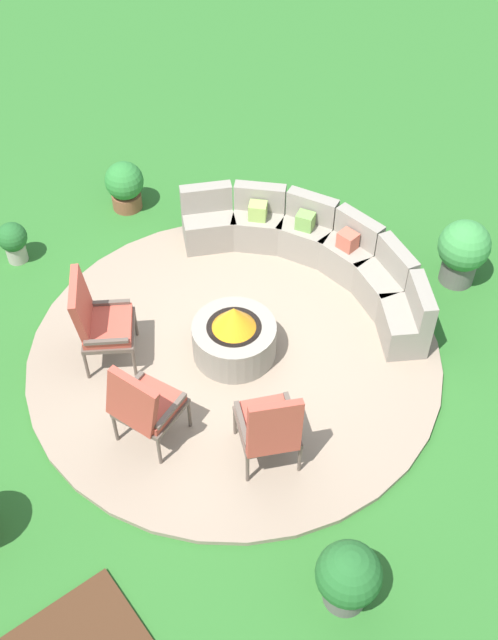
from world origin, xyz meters
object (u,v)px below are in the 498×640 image
curved_stone_bench (316,253)px  potted_plant_2 (463,250)px  lounge_chair_front_right (143,405)px  potted_plant_0 (348,577)px  fire_pit (234,336)px  lounge_chair_front_left (98,320)px  lounge_chair_back_left (270,426)px  potted_plant_4 (13,241)px  potted_plant_3 (125,185)px

curved_stone_bench → potted_plant_2: bearing=50.3°
lounge_chair_front_right → potted_plant_2: 4.22m
curved_stone_bench → lounge_chair_front_right: bearing=-74.0°
potted_plant_0 → curved_stone_bench: bearing=142.9°
fire_pit → potted_plant_2: potted_plant_2 is taller
lounge_chair_front_right → potted_plant_2: size_ratio=1.32×
lounge_chair_front_left → lounge_chair_back_left: 2.21m
potted_plant_0 → potted_plant_4: bearing=-176.9°
lounge_chair_back_left → potted_plant_3: bearing=101.5°
lounge_chair_front_left → potted_plant_4: size_ratio=2.13×
potted_plant_3 → curved_stone_bench: bearing=23.7°
potted_plant_4 → potted_plant_3: bearing=92.3°
lounge_chair_back_left → potted_plant_4: bearing=123.2°
potted_plant_0 → potted_plant_4: potted_plant_0 is taller
potted_plant_2 → potted_plant_3: bearing=-146.2°
fire_pit → potted_plant_0: bearing=-17.7°
fire_pit → curved_stone_bench: size_ratio=0.27×
lounge_chair_front_left → potted_plant_4: 2.11m
potted_plant_0 → potted_plant_2: 4.30m
potted_plant_0 → lounge_chair_front_right: bearing=-168.7°
potted_plant_4 → lounge_chair_front_left: bearing=1.0°
fire_pit → potted_plant_2: bearing=77.1°
potted_plant_3 → potted_plant_2: bearing=33.8°
fire_pit → lounge_chair_front_right: (0.39, -1.36, 0.29)m
lounge_chair_front_right → potted_plant_3: bearing=130.3°
lounge_chair_front_left → curved_stone_bench: bearing=115.0°
lounge_chair_front_left → potted_plant_4: lounge_chair_front_left is taller
potted_plant_4 → lounge_chair_back_left: bearing=8.7°
fire_pit → lounge_chair_front_left: (-0.82, -1.16, 0.31)m
lounge_chair_back_left → potted_plant_0: lounge_chair_back_left is taller
potted_plant_2 → potted_plant_4: bearing=-131.3°
lounge_chair_back_left → potted_plant_0: (1.46, -0.33, -0.21)m
lounge_chair_back_left → potted_plant_2: size_ratio=1.24×
curved_stone_bench → lounge_chair_front_left: bearing=-98.0°
lounge_chair_front_left → lounge_chair_back_left: (2.12, 0.60, -0.04)m
lounge_chair_front_right → potted_plant_2: bearing=64.9°
curved_stone_bench → potted_plant_2: (1.09, 1.32, 0.11)m
potted_plant_0 → potted_plant_2: (-2.11, 3.74, 0.08)m
lounge_chair_front_right → potted_plant_3: size_ratio=1.65×
fire_pit → potted_plant_3: size_ratio=1.34×
potted_plant_2 → potted_plant_4: potted_plant_2 is taller
lounge_chair_front_right → potted_plant_3: 3.81m
potted_plant_3 → potted_plant_4: potted_plant_3 is taller
curved_stone_bench → lounge_chair_front_left: size_ratio=2.88×
curved_stone_bench → potted_plant_3: size_ratio=4.93×
potted_plant_2 → potted_plant_0: bearing=-60.5°
fire_pit → potted_plant_2: (0.65, 2.86, 0.15)m
fire_pit → lounge_chair_back_left: bearing=-23.1°
lounge_chair_front_left → potted_plant_2: (1.47, 4.01, -0.16)m
curved_stone_bench → potted_plant_0: curved_stone_bench is taller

